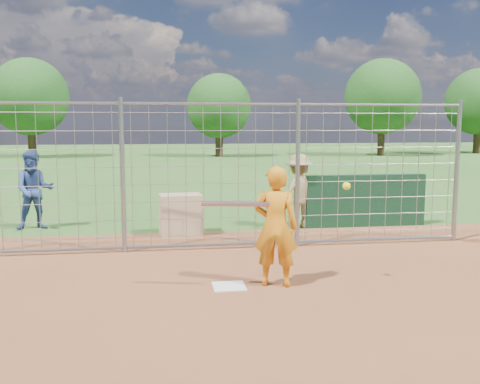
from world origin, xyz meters
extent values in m
plane|color=#2D591E|center=(0.00, 0.00, 0.00)|extent=(100.00, 100.00, 0.00)
cube|color=silver|center=(0.00, -0.20, 0.01)|extent=(0.43, 0.43, 0.02)
cube|color=#11381E|center=(3.40, 3.60, 0.55)|extent=(2.60, 0.20, 1.10)
imported|color=orange|center=(0.62, -0.22, 0.81)|extent=(0.68, 0.53, 1.62)
imported|color=navy|center=(-3.44, 4.32, 0.81)|extent=(0.89, 0.75, 1.62)
imported|color=#8F7B4E|center=(1.96, 3.63, 0.77)|extent=(1.15, 0.94, 1.55)
cube|color=tan|center=(-0.50, 3.31, 0.40)|extent=(0.85, 0.63, 0.80)
cylinder|color=silver|center=(0.05, -0.48, 1.16)|extent=(0.85, 0.24, 0.06)
sphere|color=#F6FF1A|center=(1.53, -0.40, 1.36)|extent=(0.10, 0.10, 0.10)
cylinder|color=gray|center=(-1.50, 2.00, 1.30)|extent=(0.08, 0.08, 2.60)
cylinder|color=gray|center=(1.50, 2.00, 1.30)|extent=(0.08, 0.08, 2.60)
cylinder|color=gray|center=(4.50, 2.00, 1.30)|extent=(0.08, 0.08, 2.60)
cylinder|color=gray|center=(0.00, 2.00, 2.50)|extent=(9.00, 0.05, 0.05)
cylinder|color=gray|center=(0.00, 2.00, 0.08)|extent=(9.00, 0.05, 0.05)
cube|color=gray|center=(0.00, 2.00, 1.25)|extent=(9.00, 0.02, 2.50)
cylinder|color=#3F2B19|center=(-9.00, 29.00, 1.26)|extent=(0.50, 0.50, 2.52)
sphere|color=#26561E|center=(-9.00, 29.00, 3.85)|extent=(4.90, 4.90, 4.90)
cylinder|color=#3F2B19|center=(3.00, 28.00, 1.08)|extent=(0.50, 0.50, 2.16)
sphere|color=#26561E|center=(3.00, 28.00, 3.30)|extent=(4.20, 4.20, 4.20)
cylinder|color=#3F2B19|center=(14.00, 27.50, 1.30)|extent=(0.50, 0.50, 2.59)
sphere|color=#26561E|center=(14.00, 27.50, 3.96)|extent=(5.04, 5.04, 5.04)
cylinder|color=#3F2B19|center=(22.00, 29.00, 1.22)|extent=(0.50, 0.50, 2.45)
sphere|color=#26561E|center=(22.00, 29.00, 3.74)|extent=(4.76, 4.76, 4.76)
camera|label=1|loc=(-0.88, -7.05, 2.17)|focal=40.00mm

